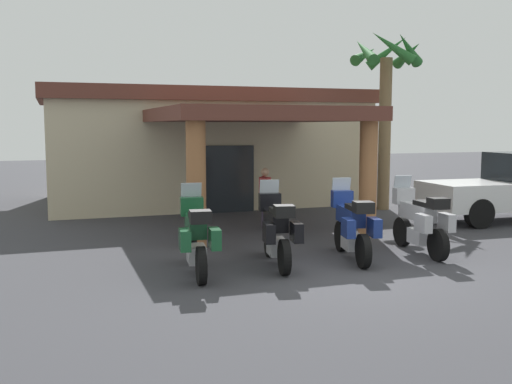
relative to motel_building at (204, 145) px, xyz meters
The scene contains 8 objects.
ground_plane 11.11m from the motel_building, 90.26° to the right, with size 80.00×80.00×0.00m, color #38383D.
motel_building is the anchor object (origin of this frame).
motorcycle_green 10.57m from the motel_building, 105.88° to the right, with size 0.81×2.21×1.61m.
motorcycle_black 10.15m from the motel_building, 97.05° to the right, with size 0.90×2.19×1.61m.
motorcycle_blue 10.13m from the motel_building, 87.71° to the right, with size 0.93×2.19×1.61m.
motorcycle_silver 10.33m from the motel_building, 78.53° to the right, with size 0.78×2.21×1.61m.
pedestrian 6.11m from the motel_building, 89.59° to the right, with size 0.32×0.53×1.61m.
palm_tree_near_portico 6.69m from the motel_building, 38.76° to the right, with size 2.26×2.37×5.73m.
Camera 1 is at (-5.44, -9.50, 2.72)m, focal length 41.27 mm.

